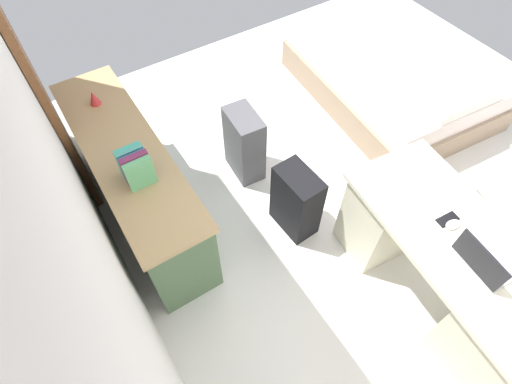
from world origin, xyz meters
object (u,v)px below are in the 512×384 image
suitcase_spare_grey (244,144)px  laptop (483,261)px  desk (439,267)px  suitcase_black (296,202)px  credenza (136,183)px  figurine_small (94,98)px  computer_mouse (453,225)px  cell_phone_by_mouse (448,219)px  bed (393,76)px

suitcase_spare_grey → laptop: size_ratio=1.91×
desk → suitcase_black: size_ratio=2.50×
desk → suitcase_spare_grey: bearing=15.8°
suitcase_spare_grey → desk: bearing=-159.9°
credenza → figurine_small: (0.51, 0.00, 0.44)m
laptop → computer_mouse: size_ratio=3.31×
suitcase_spare_grey → figurine_small: 1.19m
cell_phone_by_mouse → bed: bearing=-34.0°
laptop → figurine_small: laptop is taller
figurine_small → cell_phone_by_mouse: bearing=-145.6°
suitcase_spare_grey → laptop: laptop is taller
suitcase_spare_grey → cell_phone_by_mouse: size_ratio=4.65×
suitcase_black → laptop: 1.29m
suitcase_black → figurine_small: 1.66m
cell_phone_by_mouse → suitcase_spare_grey: bearing=23.0°
bed → suitcase_spare_grey: (-0.05, 1.75, 0.07)m
desk → bed: 2.14m
bed → computer_mouse: size_ratio=20.10×
credenza → figurine_small: 0.68m
laptop → computer_mouse: bearing=-14.8°
credenza → suitcase_black: 1.20m
laptop → bed: bearing=-35.5°
desk → computer_mouse: computer_mouse is taller
computer_mouse → figurine_small: figurine_small is taller
desk → suitcase_spare_grey: size_ratio=2.37×
desk → bed: size_ratio=0.75×
desk → bed: desk is taller
cell_phone_by_mouse → figurine_small: (2.07, 1.42, 0.08)m
computer_mouse → suitcase_black: bearing=33.8°
desk → computer_mouse: (0.09, -0.03, 0.37)m
suitcase_black → laptop: (-1.12, -0.39, 0.50)m
desk → computer_mouse: bearing=-16.1°
credenza → computer_mouse: size_ratio=18.00×
desk → figurine_small: 2.64m
desk → suitcase_black: bearing=24.4°
computer_mouse → cell_phone_by_mouse: bearing=-4.6°
computer_mouse → bed: bearing=-32.3°
suitcase_black → computer_mouse: size_ratio=5.99×
credenza → cell_phone_by_mouse: bearing=-137.7°
bed → computer_mouse: computer_mouse is taller
bed → suitcase_spare_grey: size_ratio=3.18×
suitcase_black → figurine_small: bearing=34.4°
figurine_small → desk: bearing=-147.9°
bed → suitcase_black: suitcase_black is taller
credenza → computer_mouse: bearing=-138.6°
computer_mouse → figurine_small: (2.12, 1.41, 0.07)m
credenza → cell_phone_by_mouse: 2.14m
computer_mouse → laptop: bearing=171.0°
bed → cell_phone_by_mouse: 2.07m
laptop → computer_mouse: laptop is taller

